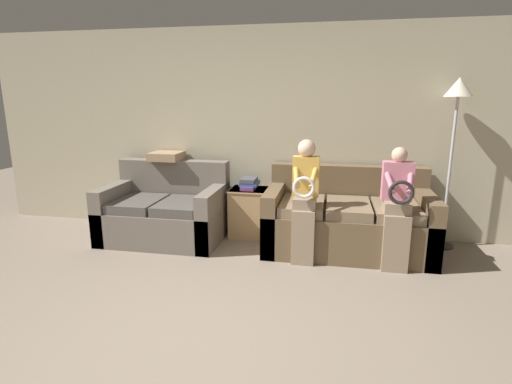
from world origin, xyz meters
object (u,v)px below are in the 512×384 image
object	(u,v)px
child_right_seated	(397,204)
book_stack	(249,183)
throw_pillow	(167,156)
couch_side	(166,213)
couch_main	(347,221)
floor_lamp	(457,107)
child_left_seated	(305,195)
side_shelf	(249,212)

from	to	relation	value
child_right_seated	book_stack	bearing A→B (deg)	158.03
throw_pillow	couch_side	bearing A→B (deg)	-74.08
couch_main	floor_lamp	size ratio (longest dim) A/B	0.95
child_right_seated	floor_lamp	size ratio (longest dim) A/B	0.64
child_left_seated	book_stack	distance (m)	0.99
side_shelf	book_stack	world-z (taller)	book_stack
floor_lamp	side_shelf	bearing A→B (deg)	-179.07
side_shelf	floor_lamp	distance (m)	2.64
floor_lamp	throw_pillow	bearing A→B (deg)	-179.92
couch_side	floor_lamp	bearing A→B (deg)	5.68
book_stack	floor_lamp	distance (m)	2.48
child_right_seated	book_stack	distance (m)	1.78
book_stack	couch_main	bearing A→B (deg)	-11.71
couch_side	book_stack	size ratio (longest dim) A/B	4.89
floor_lamp	child_left_seated	bearing A→B (deg)	-156.01
couch_main	book_stack	world-z (taller)	couch_main
child_left_seated	child_right_seated	world-z (taller)	child_left_seated
child_right_seated	book_stack	world-z (taller)	child_right_seated
book_stack	child_left_seated	bearing A→B (deg)	-41.92
child_right_seated	floor_lamp	xyz separation A→B (m)	(0.65, 0.70, 0.93)
couch_side	floor_lamp	size ratio (longest dim) A/B	0.74
couch_main	side_shelf	bearing A→B (deg)	168.27
couch_main	side_shelf	world-z (taller)	couch_main
couch_side	child_right_seated	distance (m)	2.69
side_shelf	book_stack	xyz separation A→B (m)	(0.00, -0.00, 0.36)
side_shelf	floor_lamp	world-z (taller)	floor_lamp
couch_main	floor_lamp	xyz separation A→B (m)	(1.11, 0.29, 1.27)
couch_main	couch_side	size ratio (longest dim) A/B	1.29
couch_side	child_left_seated	world-z (taller)	child_left_seated
side_shelf	book_stack	size ratio (longest dim) A/B	2.08
couch_main	child_right_seated	distance (m)	0.71
child_right_seated	side_shelf	distance (m)	1.82
throw_pillow	floor_lamp	bearing A→B (deg)	0.08
book_stack	couch_side	bearing A→B (deg)	-163.76
couch_side	floor_lamp	xyz separation A→B (m)	(3.29, 0.33, 1.28)
side_shelf	throw_pillow	distance (m)	1.27
couch_side	throw_pillow	world-z (taller)	throw_pillow
child_left_seated	floor_lamp	xyz separation A→B (m)	(1.56, 0.70, 0.88)
side_shelf	throw_pillow	world-z (taller)	throw_pillow
child_right_seated	couch_side	bearing A→B (deg)	171.86
floor_lamp	couch_side	bearing A→B (deg)	-174.32
couch_side	side_shelf	distance (m)	1.03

